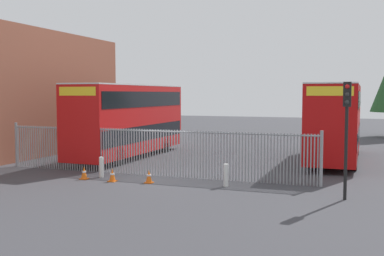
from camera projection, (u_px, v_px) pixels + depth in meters
ground_plane at (214, 155)px, 29.47m from camera, size 100.00×100.00×0.00m
palisade_fence at (150, 151)px, 22.13m from camera, size 15.86×0.14×2.35m
double_decker_bus_near_gate at (129, 118)px, 28.38m from camera, size 2.54×10.81×4.42m
double_decker_bus_behind_fence_left at (336, 119)px, 26.91m from camera, size 2.54×10.81×4.42m
bollard_near_left at (101, 167)px, 21.65m from camera, size 0.20×0.20×0.95m
bollard_center_front at (226, 175)px, 19.49m from camera, size 0.20×0.20×0.95m
traffic_cone_by_gate at (112, 175)px, 20.60m from camera, size 0.34×0.34×0.59m
traffic_cone_mid_forecourt at (149, 176)px, 20.26m from camera, size 0.34×0.34×0.59m
traffic_cone_near_kerb at (84, 173)px, 21.18m from camera, size 0.34×0.34×0.59m
traffic_light_kerbside at (347, 118)px, 16.86m from camera, size 0.28×0.33×4.30m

